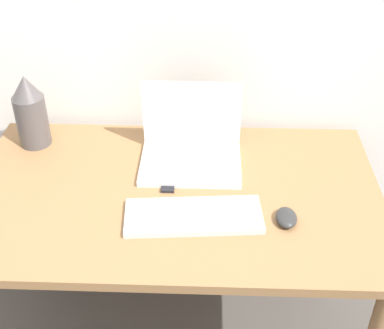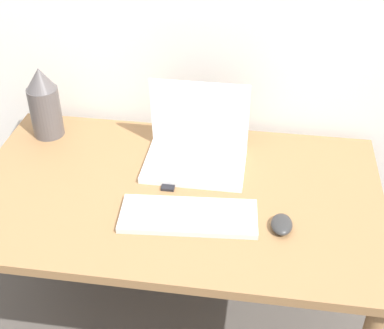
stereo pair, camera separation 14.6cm
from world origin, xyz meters
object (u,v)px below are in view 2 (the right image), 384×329
at_px(laptop, 197,146).
at_px(keyboard, 189,216).
at_px(mouse, 282,224).
at_px(mp3_player, 169,185).
at_px(vase, 44,103).

xyz_separation_m(laptop, keyboard, (0.02, -0.30, -0.05)).
bearing_deg(keyboard, mouse, -0.66).
xyz_separation_m(keyboard, mouse, (0.27, -0.00, 0.01)).
height_order(mouse, mp3_player, mouse).
xyz_separation_m(laptop, mp3_player, (-0.07, -0.15, -0.05)).
distance_m(mouse, vase, 0.93).
xyz_separation_m(laptop, mouse, (0.29, -0.30, -0.04)).
bearing_deg(mouse, laptop, 133.56).
bearing_deg(mouse, keyboard, 179.34).
distance_m(keyboard, mp3_player, 0.17).
height_order(laptop, mp3_player, laptop).
height_order(mouse, vase, vase).
distance_m(laptop, mp3_player, 0.18).
bearing_deg(laptop, keyboard, -86.41).
bearing_deg(vase, mp3_player, -26.19).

